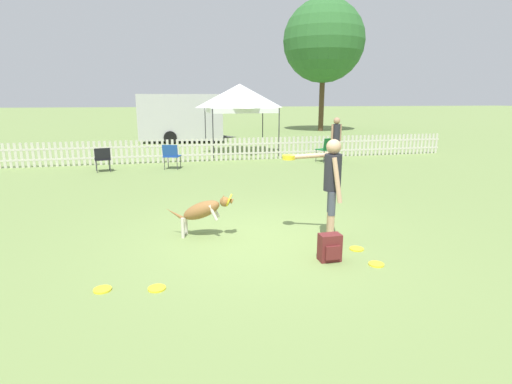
# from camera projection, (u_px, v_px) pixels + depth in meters

# --- Properties ---
(ground_plane) EXTENTS (240.00, 240.00, 0.00)m
(ground_plane) POSITION_uv_depth(u_px,v_px,m) (262.00, 239.00, 6.77)
(ground_plane) COLOR olive
(handler_person) EXTENTS (0.89, 0.89, 1.70)m
(handler_person) POSITION_uv_depth(u_px,v_px,m) (330.00, 178.00, 6.47)
(handler_person) COLOR tan
(handler_person) RESTS_ON ground_plane
(leaping_dog) EXTENTS (1.15, 0.53, 0.77)m
(leaping_dog) POSITION_uv_depth(u_px,v_px,m) (203.00, 210.00, 6.79)
(leaping_dog) COLOR olive
(leaping_dog) RESTS_ON ground_plane
(frisbee_near_handler) EXTENTS (0.22, 0.22, 0.02)m
(frisbee_near_handler) POSITION_uv_depth(u_px,v_px,m) (357.00, 249.00, 6.30)
(frisbee_near_handler) COLOR yellow
(frisbee_near_handler) RESTS_ON ground_plane
(frisbee_near_dog) EXTENTS (0.22, 0.22, 0.02)m
(frisbee_near_dog) POSITION_uv_depth(u_px,v_px,m) (157.00, 288.00, 4.98)
(frisbee_near_dog) COLOR yellow
(frisbee_near_dog) RESTS_ON ground_plane
(frisbee_midfield) EXTENTS (0.22, 0.22, 0.02)m
(frisbee_midfield) POSITION_uv_depth(u_px,v_px,m) (102.00, 290.00, 4.95)
(frisbee_midfield) COLOR yellow
(frisbee_midfield) RESTS_ON ground_plane
(frisbee_far_scatter) EXTENTS (0.22, 0.22, 0.02)m
(frisbee_far_scatter) POSITION_uv_depth(u_px,v_px,m) (376.00, 264.00, 5.71)
(frisbee_far_scatter) COLOR yellow
(frisbee_far_scatter) RESTS_ON ground_plane
(backpack_on_grass) EXTENTS (0.32, 0.24, 0.41)m
(backpack_on_grass) POSITION_uv_depth(u_px,v_px,m) (330.00, 248.00, 5.83)
(backpack_on_grass) COLOR maroon
(backpack_on_grass) RESTS_ON ground_plane
(picket_fence) EXTENTS (20.42, 0.04, 0.86)m
(picket_fence) POSITION_uv_depth(u_px,v_px,m) (204.00, 150.00, 15.15)
(picket_fence) COLOR beige
(picket_fence) RESTS_ON ground_plane
(folding_chair_blue_left) EXTENTS (0.65, 0.67, 0.91)m
(folding_chair_blue_left) POSITION_uv_depth(u_px,v_px,m) (326.00, 148.00, 14.92)
(folding_chair_blue_left) COLOR #333338
(folding_chair_blue_left) RESTS_ON ground_plane
(folding_chair_center) EXTENTS (0.57, 0.58, 0.79)m
(folding_chair_center) POSITION_uv_depth(u_px,v_px,m) (103.00, 158.00, 12.92)
(folding_chair_center) COLOR #333338
(folding_chair_center) RESTS_ON ground_plane
(folding_chair_green_right) EXTENTS (0.65, 0.66, 0.84)m
(folding_chair_green_right) POSITION_uv_depth(u_px,v_px,m) (171.00, 154.00, 13.42)
(folding_chair_green_right) COLOR #333338
(folding_chair_green_right) RESTS_ON ground_plane
(canopy_tent_main) EXTENTS (2.77, 2.77, 2.95)m
(canopy_tent_main) POSITION_uv_depth(u_px,v_px,m) (240.00, 98.00, 17.06)
(canopy_tent_main) COLOR #333338
(canopy_tent_main) RESTS_ON ground_plane
(spectator_standing) EXTENTS (0.41, 0.27, 1.69)m
(spectator_standing) POSITION_uv_depth(u_px,v_px,m) (336.00, 136.00, 14.32)
(spectator_standing) COLOR #474C5B
(spectator_standing) RESTS_ON ground_plane
(equipment_trailer) EXTENTS (5.36, 2.76, 2.58)m
(equipment_trailer) POSITION_uv_depth(u_px,v_px,m) (182.00, 117.00, 21.83)
(equipment_trailer) COLOR #B7B7B7
(equipment_trailer) RESTS_ON ground_plane
(tree_left_grove) EXTENTS (5.79, 5.79, 9.25)m
(tree_left_grove) POSITION_uv_depth(u_px,v_px,m) (324.00, 41.00, 28.45)
(tree_left_grove) COLOR #4C3823
(tree_left_grove) RESTS_ON ground_plane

